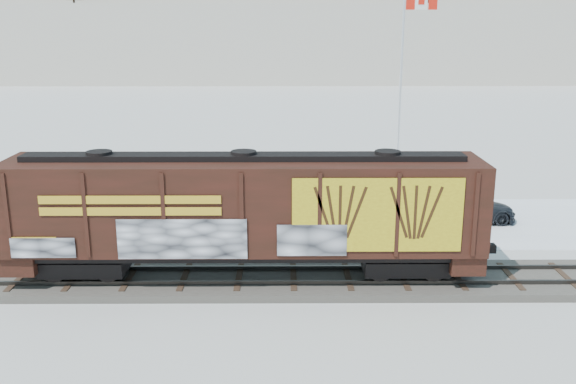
{
  "coord_description": "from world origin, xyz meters",
  "views": [
    {
      "loc": [
        -2.33,
        -21.94,
        9.33
      ],
      "look_at": [
        -2.18,
        3.0,
        2.71
      ],
      "focal_mm": 40.0,
      "sensor_mm": 36.0,
      "label": 1
    }
  ],
  "objects_px": {
    "car_white": "(407,201)",
    "flagpole": "(401,115)",
    "car_silver": "(175,218)",
    "hopper_railcar": "(245,208)",
    "car_dark": "(466,208)"
  },
  "relations": [
    {
      "from": "hopper_railcar",
      "to": "flagpole",
      "type": "distance_m",
      "value": 17.15
    },
    {
      "from": "flagpole",
      "to": "car_silver",
      "type": "bearing_deg",
      "value": -140.95
    },
    {
      "from": "hopper_railcar",
      "to": "car_white",
      "type": "distance_m",
      "value": 11.12
    },
    {
      "from": "flagpole",
      "to": "car_dark",
      "type": "distance_m",
      "value": 8.45
    },
    {
      "from": "hopper_railcar",
      "to": "car_silver",
      "type": "height_order",
      "value": "hopper_railcar"
    },
    {
      "from": "car_silver",
      "to": "flagpole",
      "type": "bearing_deg",
      "value": -42.12
    },
    {
      "from": "flagpole",
      "to": "car_dark",
      "type": "bearing_deg",
      "value": -75.45
    },
    {
      "from": "car_silver",
      "to": "car_dark",
      "type": "distance_m",
      "value": 13.77
    },
    {
      "from": "flagpole",
      "to": "hopper_railcar",
      "type": "bearing_deg",
      "value": -118.62
    },
    {
      "from": "car_white",
      "to": "car_dark",
      "type": "bearing_deg",
      "value": -101.73
    },
    {
      "from": "car_white",
      "to": "flagpole",
      "type": "bearing_deg",
      "value": -7.48
    },
    {
      "from": "car_dark",
      "to": "flagpole",
      "type": "bearing_deg",
      "value": 12.6
    },
    {
      "from": "flagpole",
      "to": "car_dark",
      "type": "height_order",
      "value": "flagpole"
    },
    {
      "from": "hopper_railcar",
      "to": "car_white",
      "type": "xyz_separation_m",
      "value": [
        7.38,
        8.07,
        -2.02
      ]
    },
    {
      "from": "car_silver",
      "to": "car_white",
      "type": "height_order",
      "value": "car_white"
    }
  ]
}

